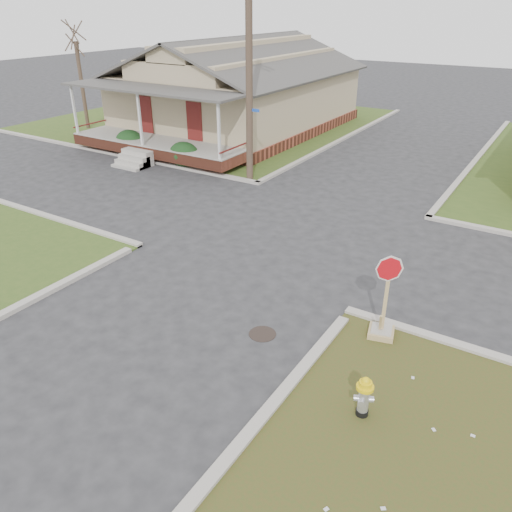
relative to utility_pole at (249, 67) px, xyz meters
The scene contains 11 objects.
ground 10.89m from the utility_pole, 64.74° to the right, with size 120.00×120.00×0.00m, color #262628.
verge_far_left 13.48m from the utility_pole, 134.04° to the left, with size 19.00×19.00×0.05m, color #354D1B.
curbs 7.39m from the utility_pole, 42.88° to the right, with size 80.00×40.00×0.12m, color #A59E95, non-canonical shape.
manhole 12.29m from the utility_pole, 55.75° to the right, with size 0.64×0.64×0.01m, color black.
corner_house 9.99m from the utility_pole, 126.69° to the left, with size 10.10×15.50×5.30m.
utility_pole is the anchor object (origin of this frame).
tree_far_left 14.31m from the utility_pole, 167.34° to the left, with size 0.22×0.22×4.90m, color #3A2C21.
fire_hydrant 14.73m from the utility_pole, 48.73° to the right, with size 0.32×0.32×0.87m.
stop_sign 12.60m from the utility_pole, 42.47° to the right, with size 0.59×0.57×2.07m.
hedge_left 8.47m from the utility_pole, behind, with size 1.50×1.23×1.15m, color black.
hedge_right 5.44m from the utility_pole, behind, with size 1.47×1.20×1.12m, color black.
Camera 1 is at (7.15, -8.67, 6.91)m, focal length 35.00 mm.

